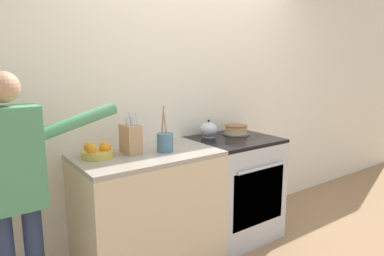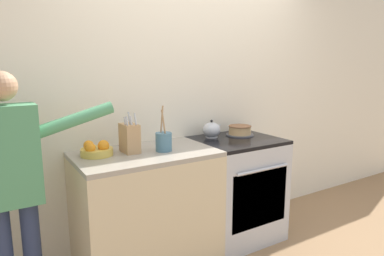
{
  "view_description": "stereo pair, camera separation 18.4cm",
  "coord_description": "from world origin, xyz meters",
  "px_view_note": "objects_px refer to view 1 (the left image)",
  "views": [
    {
      "loc": [
        -1.79,
        -1.88,
        1.57
      ],
      "look_at": [
        -0.23,
        0.29,
        1.07
      ],
      "focal_mm": 32.0,
      "sensor_mm": 36.0,
      "label": 1
    },
    {
      "loc": [
        -1.63,
        -1.98,
        1.57
      ],
      "look_at": [
        -0.23,
        0.29,
        1.07
      ],
      "focal_mm": 32.0,
      "sensor_mm": 36.0,
      "label": 2
    }
  ],
  "objects_px": {
    "stove_range": "(233,187)",
    "knife_block": "(131,139)",
    "layer_cake": "(236,130)",
    "person_baker": "(14,180)",
    "tea_kettle": "(209,130)",
    "utensil_crock": "(165,142)",
    "fruit_bowl": "(97,152)"
  },
  "relations": [
    {
      "from": "stove_range",
      "to": "knife_block",
      "type": "xyz_separation_m",
      "value": [
        -0.98,
        0.06,
        0.57
      ]
    },
    {
      "from": "layer_cake",
      "to": "person_baker",
      "type": "distance_m",
      "value": 1.91
    },
    {
      "from": "stove_range",
      "to": "tea_kettle",
      "type": "bearing_deg",
      "value": 131.56
    },
    {
      "from": "knife_block",
      "to": "utensil_crock",
      "type": "distance_m",
      "value": 0.26
    },
    {
      "from": "layer_cake",
      "to": "tea_kettle",
      "type": "xyz_separation_m",
      "value": [
        -0.27,
        0.07,
        0.02
      ]
    },
    {
      "from": "knife_block",
      "to": "fruit_bowl",
      "type": "bearing_deg",
      "value": 172.23
    },
    {
      "from": "layer_cake",
      "to": "stove_range",
      "type": "bearing_deg",
      "value": -137.22
    },
    {
      "from": "layer_cake",
      "to": "fruit_bowl",
      "type": "distance_m",
      "value": 1.34
    },
    {
      "from": "layer_cake",
      "to": "person_baker",
      "type": "relative_size",
      "value": 0.17
    },
    {
      "from": "tea_kettle",
      "to": "stove_range",
      "type": "bearing_deg",
      "value": -48.44
    },
    {
      "from": "tea_kettle",
      "to": "fruit_bowl",
      "type": "distance_m",
      "value": 1.07
    },
    {
      "from": "stove_range",
      "to": "knife_block",
      "type": "relative_size",
      "value": 3.02
    },
    {
      "from": "layer_cake",
      "to": "fruit_bowl",
      "type": "relative_size",
      "value": 1.11
    },
    {
      "from": "layer_cake",
      "to": "fruit_bowl",
      "type": "height_order",
      "value": "fruit_bowl"
    },
    {
      "from": "layer_cake",
      "to": "knife_block",
      "type": "relative_size",
      "value": 0.84
    },
    {
      "from": "tea_kettle",
      "to": "utensil_crock",
      "type": "height_order",
      "value": "utensil_crock"
    },
    {
      "from": "utensil_crock",
      "to": "fruit_bowl",
      "type": "height_order",
      "value": "utensil_crock"
    },
    {
      "from": "stove_range",
      "to": "tea_kettle",
      "type": "relative_size",
      "value": 4.73
    },
    {
      "from": "layer_cake",
      "to": "knife_block",
      "type": "height_order",
      "value": "knife_block"
    },
    {
      "from": "stove_range",
      "to": "fruit_bowl",
      "type": "height_order",
      "value": "fruit_bowl"
    },
    {
      "from": "tea_kettle",
      "to": "knife_block",
      "type": "height_order",
      "value": "knife_block"
    },
    {
      "from": "person_baker",
      "to": "knife_block",
      "type": "bearing_deg",
      "value": -2.41
    },
    {
      "from": "fruit_bowl",
      "to": "layer_cake",
      "type": "bearing_deg",
      "value": 0.5
    },
    {
      "from": "stove_range",
      "to": "layer_cake",
      "type": "height_order",
      "value": "layer_cake"
    },
    {
      "from": "tea_kettle",
      "to": "fruit_bowl",
      "type": "height_order",
      "value": "tea_kettle"
    },
    {
      "from": "fruit_bowl",
      "to": "person_baker",
      "type": "relative_size",
      "value": 0.15
    },
    {
      "from": "stove_range",
      "to": "person_baker",
      "type": "bearing_deg",
      "value": -178.05
    },
    {
      "from": "knife_block",
      "to": "utensil_crock",
      "type": "height_order",
      "value": "utensil_crock"
    },
    {
      "from": "layer_cake",
      "to": "knife_block",
      "type": "distance_m",
      "value": 1.1
    },
    {
      "from": "stove_range",
      "to": "utensil_crock",
      "type": "xyz_separation_m",
      "value": [
        -0.75,
        -0.04,
        0.54
      ]
    },
    {
      "from": "tea_kettle",
      "to": "person_baker",
      "type": "relative_size",
      "value": 0.13
    },
    {
      "from": "person_baker",
      "to": "utensil_crock",
      "type": "bearing_deg",
      "value": -10.04
    }
  ]
}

